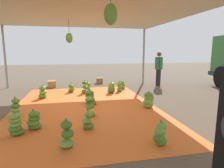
# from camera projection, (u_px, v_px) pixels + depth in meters

# --- Properties ---
(ground_plane) EXTENTS (40.00, 40.00, 0.00)m
(ground_plane) POSITION_uv_depth(u_px,v_px,m) (175.00, 102.00, 6.39)
(ground_plane) COLOR brown
(tarp_orange) EXTENTS (6.15, 4.21, 0.01)m
(tarp_orange) POSITION_uv_depth(u_px,v_px,m) (86.00, 107.00, 5.78)
(tarp_orange) COLOR orange
(tarp_orange) RESTS_ON ground
(tent_canopy) EXTENTS (8.00, 7.00, 2.88)m
(tent_canopy) POSITION_uv_depth(u_px,v_px,m) (80.00, 11.00, 5.29)
(tent_canopy) COLOR #9EA0A5
(tent_canopy) RESTS_ON ground
(banana_bunch_0) EXTENTS (0.35, 0.34, 0.46)m
(banana_bunch_0) POSITION_uv_depth(u_px,v_px,m) (88.00, 121.00, 4.10)
(banana_bunch_0) COLOR #518428
(banana_bunch_0) RESTS_ON tarp_orange
(banana_bunch_1) EXTENTS (0.38, 0.36, 0.41)m
(banana_bunch_1) POSITION_uv_depth(u_px,v_px,m) (88.00, 87.00, 8.16)
(banana_bunch_1) COLOR #60932D
(banana_bunch_1) RESTS_ON tarp_orange
(banana_bunch_2) EXTENTS (0.36, 0.34, 0.53)m
(banana_bunch_2) POSITION_uv_depth(u_px,v_px,m) (85.00, 88.00, 7.68)
(banana_bunch_2) COLOR #518428
(banana_bunch_2) RESTS_ON tarp_orange
(banana_bunch_3) EXTENTS (0.31, 0.32, 0.48)m
(banana_bunch_3) POSITION_uv_depth(u_px,v_px,m) (160.00, 135.00, 3.36)
(banana_bunch_3) COLOR #518428
(banana_bunch_3) RESTS_ON tarp_orange
(banana_bunch_4) EXTENTS (0.35, 0.37, 0.40)m
(banana_bunch_4) POSITION_uv_depth(u_px,v_px,m) (71.00, 88.00, 7.86)
(banana_bunch_4) COLOR #518428
(banana_bunch_4) RESTS_ON tarp_orange
(banana_bunch_5) EXTENTS (0.39, 0.40, 0.51)m
(banana_bunch_5) POSITION_uv_depth(u_px,v_px,m) (16.00, 125.00, 3.79)
(banana_bunch_5) COLOR #477523
(banana_bunch_5) RESTS_ON tarp_orange
(banana_bunch_6) EXTENTS (0.45, 0.45, 0.50)m
(banana_bunch_6) POSITION_uv_depth(u_px,v_px,m) (148.00, 100.00, 5.68)
(banana_bunch_6) COLOR #6B9E38
(banana_bunch_6) RESTS_ON tarp_orange
(banana_bunch_7) EXTENTS (0.33, 0.33, 0.53)m
(banana_bunch_7) POSITION_uv_depth(u_px,v_px,m) (67.00, 135.00, 3.31)
(banana_bunch_7) COLOR #6B9E38
(banana_bunch_7) RESTS_ON tarp_orange
(banana_bunch_8) EXTENTS (0.31, 0.31, 0.45)m
(banana_bunch_8) POSITION_uv_depth(u_px,v_px,m) (120.00, 87.00, 8.01)
(banana_bunch_8) COLOR #75A83D
(banana_bunch_8) RESTS_ON tarp_orange
(banana_bunch_9) EXTENTS (0.34, 0.33, 0.44)m
(banana_bunch_9) POSITION_uv_depth(u_px,v_px,m) (122.00, 85.00, 8.50)
(banana_bunch_9) COLOR #6B9E38
(banana_bunch_9) RESTS_ON tarp_orange
(banana_bunch_10) EXTENTS (0.42, 0.42, 0.46)m
(banana_bunch_10) POSITION_uv_depth(u_px,v_px,m) (34.00, 121.00, 4.10)
(banana_bunch_10) COLOR #518428
(banana_bunch_10) RESTS_ON tarp_orange
(banana_bunch_11) EXTENTS (0.35, 0.32, 0.53)m
(banana_bunch_11) POSITION_uv_depth(u_px,v_px,m) (16.00, 108.00, 4.89)
(banana_bunch_11) COLOR #75A83D
(banana_bunch_11) RESTS_ON tarp_orange
(banana_bunch_12) EXTENTS (0.41, 0.40, 0.47)m
(banana_bunch_12) POSITION_uv_depth(u_px,v_px,m) (111.00, 88.00, 7.69)
(banana_bunch_12) COLOR #477523
(banana_bunch_12) RESTS_ON tarp_orange
(banana_bunch_13) EXTENTS (0.32, 0.32, 0.57)m
(banana_bunch_13) POSITION_uv_depth(u_px,v_px,m) (90.00, 107.00, 4.92)
(banana_bunch_13) COLOR #6B9E38
(banana_bunch_13) RESTS_ON tarp_orange
(banana_bunch_14) EXTENTS (0.41, 0.42, 0.48)m
(banana_bunch_14) POSITION_uv_depth(u_px,v_px,m) (43.00, 92.00, 6.85)
(banana_bunch_14) COLOR #60932D
(banana_bunch_14) RESTS_ON tarp_orange
(banana_bunch_15) EXTENTS (0.43, 0.45, 0.50)m
(banana_bunch_15) POSITION_uv_depth(u_px,v_px,m) (90.00, 98.00, 6.00)
(banana_bunch_15) COLOR #477523
(banana_bunch_15) RESTS_ON tarp_orange
(worker_0) EXTENTS (0.60, 0.37, 1.65)m
(worker_0) POSITION_uv_depth(u_px,v_px,m) (159.00, 66.00, 9.32)
(worker_0) COLOR #26262D
(worker_0) RESTS_ON ground
(crate_0) EXTENTS (0.45, 0.39, 0.29)m
(crate_0) POSITION_uv_depth(u_px,v_px,m) (100.00, 81.00, 10.08)
(crate_0) COLOR olive
(crate_0) RESTS_ON ground
(crate_1) EXTENTS (0.53, 0.42, 0.31)m
(crate_1) POSITION_uv_depth(u_px,v_px,m) (52.00, 84.00, 8.94)
(crate_1) COLOR #B78947
(crate_1) RESTS_ON ground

